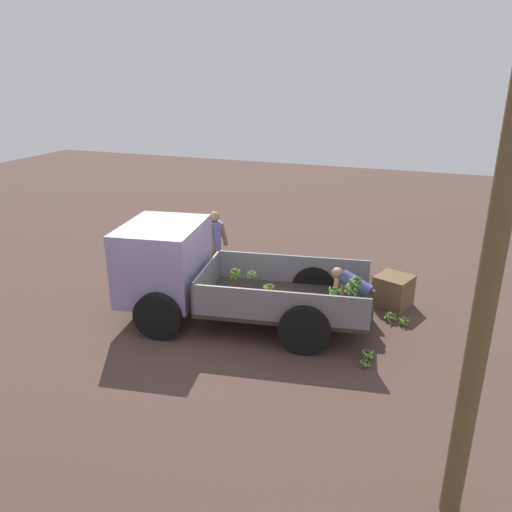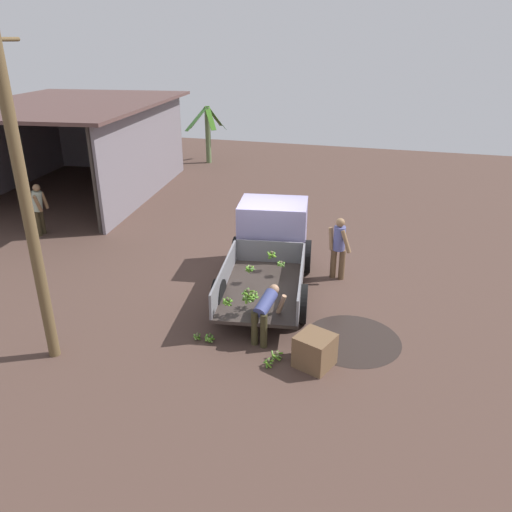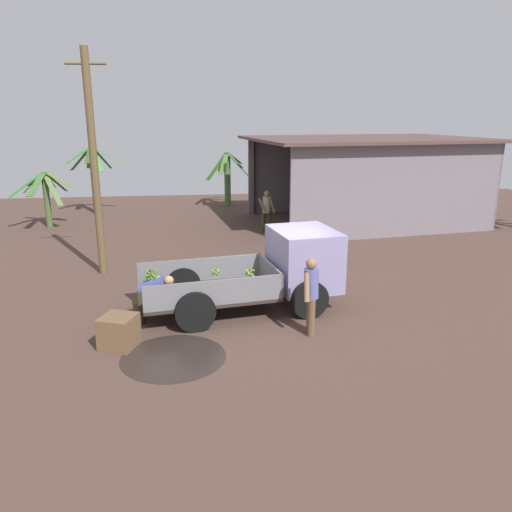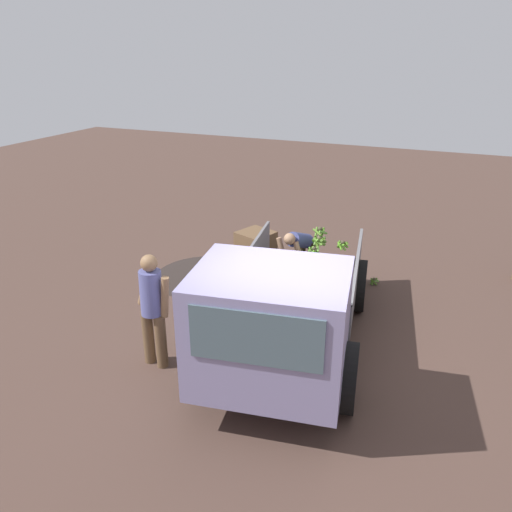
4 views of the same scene
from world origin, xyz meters
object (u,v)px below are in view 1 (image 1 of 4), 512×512
(banana_bunch_on_ground_1, at_px, (404,321))
(banana_bunch_on_ground_2, at_px, (365,363))
(cargo_truck, at_px, (190,270))
(person_foreground_visitor, at_px, (215,244))
(banana_bunch_on_ground_3, at_px, (368,354))
(utility_pole, at_px, (497,237))
(banana_bunch_on_ground_0, at_px, (391,316))
(person_worker_loading, at_px, (356,292))
(wooden_crate_0, at_px, (393,291))

(banana_bunch_on_ground_1, height_order, banana_bunch_on_ground_2, banana_bunch_on_ground_1)
(cargo_truck, xyz_separation_m, person_foreground_visitor, (0.27, -1.76, -0.05))
(banana_bunch_on_ground_3, bearing_deg, person_foreground_visitor, -29.32)
(cargo_truck, relative_size, banana_bunch_on_ground_1, 22.59)
(utility_pole, bearing_deg, banana_bunch_on_ground_3, -65.08)
(banana_bunch_on_ground_2, bearing_deg, banana_bunch_on_ground_0, -96.96)
(banana_bunch_on_ground_0, relative_size, banana_bunch_on_ground_3, 1.15)
(utility_pole, distance_m, banana_bunch_on_ground_0, 5.47)
(cargo_truck, distance_m, person_worker_loading, 3.22)
(banana_bunch_on_ground_2, bearing_deg, wooden_crate_0, -93.83)
(utility_pole, bearing_deg, person_foreground_visitor, -44.15)
(banana_bunch_on_ground_2, height_order, wooden_crate_0, wooden_crate_0)
(wooden_crate_0, bearing_deg, banana_bunch_on_ground_0, 93.72)
(banana_bunch_on_ground_0, bearing_deg, banana_bunch_on_ground_1, 161.04)
(person_foreground_visitor, xyz_separation_m, banana_bunch_on_ground_1, (-4.31, 0.72, -0.84))
(person_worker_loading, height_order, wooden_crate_0, person_worker_loading)
(cargo_truck, bearing_deg, banana_bunch_on_ground_2, 160.37)
(banana_bunch_on_ground_0, distance_m, banana_bunch_on_ground_3, 1.54)
(cargo_truck, height_order, banana_bunch_on_ground_0, cargo_truck)
(utility_pole, xyz_separation_m, wooden_crate_0, (1.15, -5.13, -2.89))
(person_worker_loading, bearing_deg, banana_bunch_on_ground_2, 119.65)
(person_foreground_visitor, height_order, banana_bunch_on_ground_0, person_foreground_visitor)
(banana_bunch_on_ground_2, relative_size, wooden_crate_0, 0.29)
(banana_bunch_on_ground_3, bearing_deg, cargo_truck, -6.21)
(person_foreground_visitor, relative_size, banana_bunch_on_ground_3, 7.51)
(person_foreground_visitor, bearing_deg, utility_pole, -36.56)
(person_foreground_visitor, xyz_separation_m, person_worker_loading, (-3.39, 1.05, -0.24))
(banana_bunch_on_ground_2, distance_m, wooden_crate_0, 2.57)
(banana_bunch_on_ground_0, bearing_deg, person_worker_loading, 32.96)
(utility_pole, distance_m, banana_bunch_on_ground_1, 5.36)
(banana_bunch_on_ground_3, bearing_deg, person_worker_loading, -68.66)
(banana_bunch_on_ground_2, distance_m, banana_bunch_on_ground_3, 0.28)
(banana_bunch_on_ground_0, relative_size, banana_bunch_on_ground_1, 1.19)
(person_foreground_visitor, height_order, wooden_crate_0, person_foreground_visitor)
(person_foreground_visitor, bearing_deg, banana_bunch_on_ground_0, -1.21)
(banana_bunch_on_ground_1, bearing_deg, banana_bunch_on_ground_0, -18.96)
(utility_pole, relative_size, banana_bunch_on_ground_3, 28.01)
(banana_bunch_on_ground_2, relative_size, banana_bunch_on_ground_3, 0.84)
(utility_pole, bearing_deg, banana_bunch_on_ground_0, -75.81)
(cargo_truck, height_order, banana_bunch_on_ground_1, cargo_truck)
(person_worker_loading, xyz_separation_m, wooden_crate_0, (-0.60, -1.17, -0.37))
(person_worker_loading, relative_size, wooden_crate_0, 1.70)
(cargo_truck, relative_size, banana_bunch_on_ground_0, 18.97)
(cargo_truck, relative_size, utility_pole, 0.78)
(person_worker_loading, height_order, banana_bunch_on_ground_0, person_worker_loading)
(cargo_truck, distance_m, banana_bunch_on_ground_1, 4.27)
(utility_pole, xyz_separation_m, banana_bunch_on_ground_1, (0.84, -4.28, -3.12))
(person_foreground_visitor, relative_size, wooden_crate_0, 2.56)
(banana_bunch_on_ground_1, xyz_separation_m, banana_bunch_on_ground_3, (0.49, 1.43, -0.00))
(person_worker_loading, bearing_deg, cargo_truck, 25.25)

